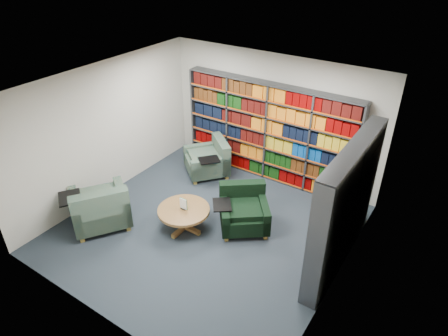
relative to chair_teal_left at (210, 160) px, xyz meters
The scene contains 7 objects.
room_shell 2.31m from the chair_teal_left, 56.87° to the right, with size 5.02×5.02×2.82m.
bookshelf_back 1.49m from the chair_teal_left, 29.29° to the left, with size 4.00×0.28×2.20m.
bookshelf_right 3.71m from the chair_teal_left, 17.84° to the right, with size 0.28×2.50×2.20m.
chair_teal_left is the anchor object (origin of this frame).
chair_green_right 2.03m from the chair_teal_left, 36.80° to the right, with size 1.23×1.23×0.80m.
chair_teal_front 2.81m from the chair_teal_left, 102.33° to the right, with size 1.42×1.42×0.94m.
coffee_table 2.09m from the chair_teal_left, 68.45° to the right, with size 0.98×0.98×0.69m.
Camera 1 is at (3.58, -4.79, 4.92)m, focal length 32.00 mm.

